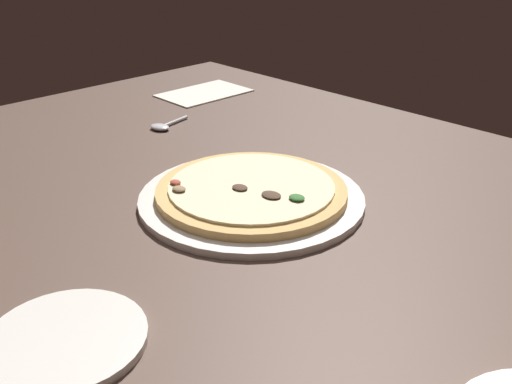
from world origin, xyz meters
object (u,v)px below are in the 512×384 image
object	(u,v)px
pizza_main	(251,194)
side_plate	(66,339)
paper_menu	(204,93)
spoon	(163,126)

from	to	relation	value
pizza_main	side_plate	bearing A→B (deg)	105.96
paper_menu	spoon	size ratio (longest dim) A/B	2.04
pizza_main	paper_menu	world-z (taller)	pizza_main
paper_menu	spoon	distance (cm)	23.99
side_plate	paper_menu	world-z (taller)	side_plate
side_plate	paper_menu	xyz separation A→B (cm)	(56.29, -63.85, -0.30)
pizza_main	side_plate	world-z (taller)	pizza_main
paper_menu	pizza_main	bearing A→B (deg)	147.79
pizza_main	paper_menu	distance (cm)	55.59
side_plate	paper_menu	bearing A→B (deg)	-48.60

